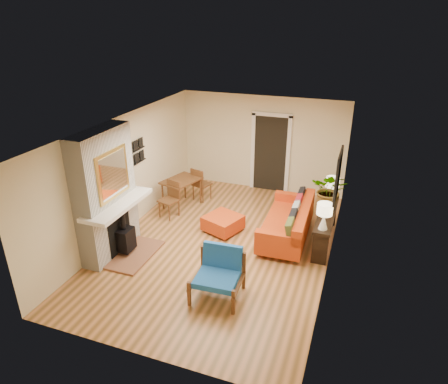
% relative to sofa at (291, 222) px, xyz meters
% --- Properties ---
extents(room_shell, '(6.50, 6.50, 6.50)m').
position_rel_sofa_xyz_m(room_shell, '(-0.73, 1.84, 0.87)').
color(room_shell, '#CA824E').
rests_on(room_shell, ground).
extents(fireplace, '(1.09, 1.68, 2.60)m').
position_rel_sofa_xyz_m(fireplace, '(-3.33, -1.80, 0.87)').
color(fireplace, white).
rests_on(fireplace, ground).
extents(sofa, '(0.98, 2.18, 0.85)m').
position_rel_sofa_xyz_m(sofa, '(0.00, 0.00, 0.00)').
color(sofa, silver).
rests_on(sofa, ground).
extents(ottoman, '(0.94, 0.94, 0.37)m').
position_rel_sofa_xyz_m(ottoman, '(-1.49, -0.24, -0.16)').
color(ottoman, silver).
rests_on(ottoman, ground).
extents(blue_chair, '(0.87, 0.86, 0.86)m').
position_rel_sofa_xyz_m(blue_chair, '(-0.80, -2.32, 0.09)').
color(blue_chair, brown).
rests_on(blue_chair, ground).
extents(dining_table, '(1.04, 1.70, 0.89)m').
position_rel_sofa_xyz_m(dining_table, '(-2.84, 0.60, 0.21)').
color(dining_table, brown).
rests_on(dining_table, ground).
extents(console_table, '(0.34, 1.85, 0.72)m').
position_rel_sofa_xyz_m(console_table, '(0.74, 0.02, 0.20)').
color(console_table, black).
rests_on(console_table, ground).
extents(lamp_near, '(0.30, 0.30, 0.54)m').
position_rel_sofa_xyz_m(lamp_near, '(0.74, -0.70, 0.69)').
color(lamp_near, white).
rests_on(lamp_near, console_table).
extents(lamp_far, '(0.30, 0.30, 0.54)m').
position_rel_sofa_xyz_m(lamp_far, '(0.74, 0.70, 0.69)').
color(lamp_far, white).
rests_on(lamp_far, console_table).
extents(houseplant, '(0.79, 0.71, 0.82)m').
position_rel_sofa_xyz_m(houseplant, '(0.73, 0.29, 0.76)').
color(houseplant, '#1E5919').
rests_on(houseplant, console_table).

